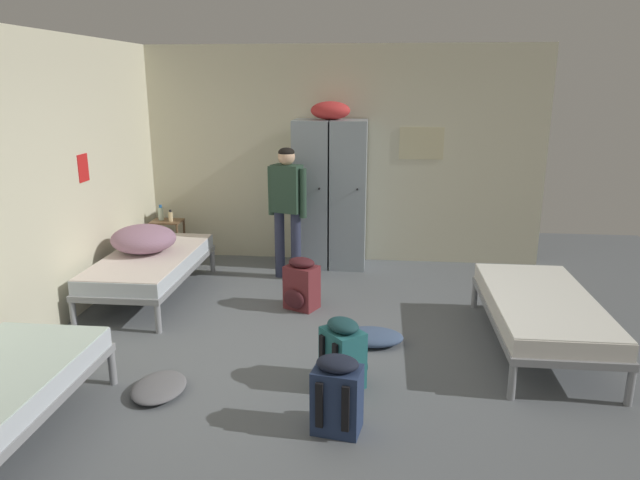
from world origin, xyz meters
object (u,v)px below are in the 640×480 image
at_px(bed_left_rear, 150,264).
at_px(bedding_heap, 144,239).
at_px(person_traveler, 287,201).
at_px(bed_right, 541,308).
at_px(clothes_pile_denim, 371,337).
at_px(water_bottle, 161,213).
at_px(shelf_unit, 168,237).
at_px(clothes_pile_grey, 159,387).
at_px(locker_bank, 330,191).
at_px(lotion_bottle, 171,216).
at_px(backpack_maroon, 301,285).
at_px(backpack_navy, 338,395).
at_px(backpack_teal, 344,354).

distance_m(bed_left_rear, bedding_heap, 0.28).
bearing_deg(person_traveler, bedding_heap, -153.91).
xyz_separation_m(bed_right, clothes_pile_denim, (-1.48, -0.07, -0.32)).
relative_size(bed_right, bedding_heap, 2.71).
height_order(bed_right, clothes_pile_denim, bed_right).
xyz_separation_m(water_bottle, clothes_pile_denim, (2.76, -2.19, -0.59)).
relative_size(shelf_unit, bed_right, 0.30).
bearing_deg(clothes_pile_grey, bed_left_rear, 112.64).
xyz_separation_m(locker_bank, bed_right, (2.06, -2.23, -0.59)).
distance_m(locker_bank, person_traveler, 0.72).
bearing_deg(lotion_bottle, locker_bank, 4.70).
bearing_deg(shelf_unit, backpack_maroon, -35.75).
distance_m(bed_right, clothes_pile_grey, 3.29).
distance_m(water_bottle, clothes_pile_denim, 3.57).
height_order(locker_bank, clothes_pile_denim, locker_bank).
bearing_deg(locker_bank, person_traveler, -129.72).
bearing_deg(locker_bank, backpack_navy, -84.22).
distance_m(locker_bank, lotion_bottle, 2.06).
xyz_separation_m(backpack_navy, clothes_pile_grey, (-1.39, 0.34, -0.21)).
xyz_separation_m(person_traveler, water_bottle, (-1.72, 0.44, -0.29)).
relative_size(shelf_unit, person_traveler, 0.36).
xyz_separation_m(shelf_unit, clothes_pile_denim, (2.68, -2.17, -0.28)).
height_order(bedding_heap, person_traveler, person_traveler).
xyz_separation_m(bed_right, backpack_teal, (-1.69, -0.82, -0.12)).
bearing_deg(bed_left_rear, shelf_unit, 101.56).
relative_size(person_traveler, backpack_navy, 2.85).
xyz_separation_m(person_traveler, backpack_maroon, (0.29, -0.97, -0.69)).
bearing_deg(bed_left_rear, backpack_teal, -37.44).
distance_m(locker_bank, backpack_navy, 3.76).
relative_size(bed_left_rear, water_bottle, 9.57).
bearing_deg(backpack_navy, person_traveler, 104.88).
height_order(bedding_heap, water_bottle, bedding_heap).
bearing_deg(locker_bank, shelf_unit, -176.54).
bearing_deg(bed_right, clothes_pile_grey, -160.25).
relative_size(shelf_unit, water_bottle, 2.87).
height_order(water_bottle, backpack_maroon, water_bottle).
xyz_separation_m(person_traveler, backpack_teal, (0.83, -2.50, -0.69)).
height_order(shelf_unit, lotion_bottle, lotion_bottle).
xyz_separation_m(bed_left_rear, clothes_pile_denim, (2.43, -0.95, -0.32)).
height_order(locker_bank, clothes_pile_grey, locker_bank).
height_order(locker_bank, water_bottle, locker_bank).
relative_size(bed_left_rear, person_traveler, 1.21).
bearing_deg(locker_bank, bedding_heap, -146.63).
bearing_deg(shelf_unit, bed_right, -26.82).
xyz_separation_m(backpack_teal, backpack_maroon, (-0.54, 1.53, 0.00)).
xyz_separation_m(bed_left_rear, person_traveler, (1.39, 0.80, 0.57)).
height_order(clothes_pile_denim, clothes_pile_grey, clothes_pile_denim).
bearing_deg(locker_bank, backpack_maroon, -96.29).
distance_m(bed_right, backpack_maroon, 2.34).
height_order(person_traveler, lotion_bottle, person_traveler).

